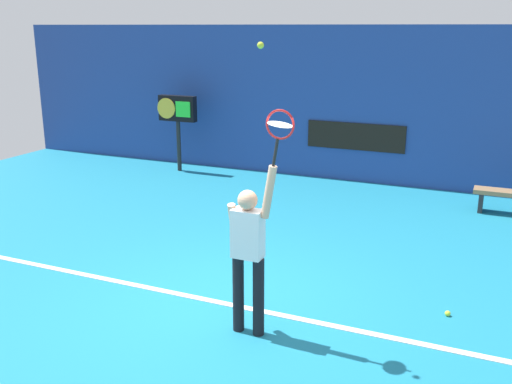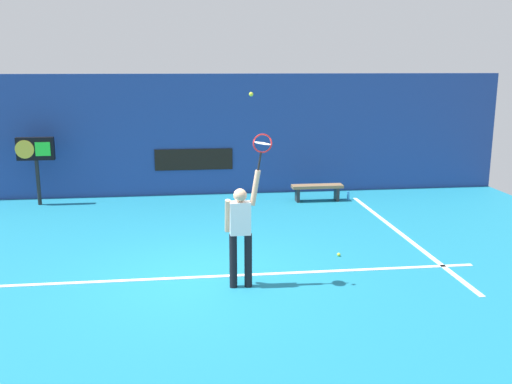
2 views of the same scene
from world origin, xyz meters
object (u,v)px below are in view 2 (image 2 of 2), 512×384
object	(u,v)px
tennis_racket	(262,145)
scoreboard_clock	(35,152)
tennis_player	(240,229)
court_bench	(317,189)
tennis_ball	(251,94)
water_bottle	(348,196)
spare_ball	(339,255)

from	to	relation	value
tennis_racket	scoreboard_clock	distance (m)	8.25
tennis_racket	scoreboard_clock	bearing A→B (deg)	128.57
tennis_player	scoreboard_clock	size ratio (longest dim) A/B	1.10
tennis_racket	court_bench	distance (m)	6.67
tennis_ball	scoreboard_clock	bearing A→B (deg)	127.28
scoreboard_clock	water_bottle	bearing A→B (deg)	-3.47
scoreboard_clock	court_bench	bearing A→B (deg)	-3.88
tennis_ball	tennis_racket	bearing A→B (deg)	18.72
water_bottle	spare_ball	xyz separation A→B (m)	(-1.52, -4.59, -0.09)
tennis_ball	spare_ball	xyz separation A→B (m)	(1.88, 1.38, -3.17)
water_bottle	tennis_racket	bearing A→B (deg)	-118.60
tennis_player	court_bench	size ratio (longest dim) A/B	1.42
tennis_racket	water_bottle	xyz separation A→B (m)	(3.22, 5.90, -2.27)
tennis_player	water_bottle	size ratio (longest dim) A/B	8.29
scoreboard_clock	court_bench	xyz separation A→B (m)	(7.45, -0.50, -1.08)
water_bottle	scoreboard_clock	bearing A→B (deg)	176.53
tennis_racket	spare_ball	world-z (taller)	tennis_racket
tennis_racket	spare_ball	distance (m)	3.19
tennis_ball	court_bench	distance (m)	7.08
tennis_racket	spare_ball	size ratio (longest dim) A/B	9.15
tennis_racket	tennis_ball	distance (m)	0.84
tennis_player	court_bench	distance (m)	6.52
tennis_ball	spare_ball	distance (m)	3.93
tennis_racket	court_bench	xyz separation A→B (m)	(2.34, 5.90, -2.05)
court_bench	water_bottle	xyz separation A→B (m)	(0.88, 0.00, -0.22)
scoreboard_clock	spare_ball	distance (m)	8.61
court_bench	water_bottle	world-z (taller)	court_bench
tennis_ball	spare_ball	world-z (taller)	tennis_ball
tennis_player	tennis_racket	world-z (taller)	tennis_racket
water_bottle	spare_ball	distance (m)	4.83
water_bottle	tennis_player	bearing A→B (deg)	-121.22
tennis_racket	water_bottle	size ratio (longest dim) A/B	2.59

